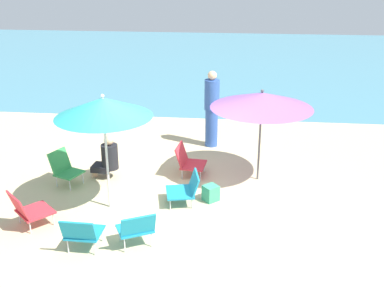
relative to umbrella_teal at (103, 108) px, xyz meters
name	(u,v)px	position (x,y,z in m)	size (l,w,h in m)	color
ground_plane	(167,209)	(0.99, 0.03, -1.80)	(40.00, 40.00, 0.00)	#CCB789
sea_water	(214,60)	(0.99, 13.04, -1.80)	(40.00, 16.00, 0.01)	teal
umbrella_teal	(103,108)	(0.00, 0.00, 0.00)	(1.59, 1.59, 2.02)	silver
umbrella_purple	(262,100)	(2.58, 1.40, -0.20)	(1.91, 1.91, 1.81)	#4C4C51
beach_chair_a	(186,188)	(1.29, 0.29, -1.52)	(0.66, 0.66, 0.55)	teal
beach_chair_b	(28,209)	(-1.10, -0.78, -1.48)	(0.78, 0.78, 0.63)	red
beach_chair_c	(188,160)	(1.20, 1.45, -1.49)	(0.60, 0.60, 0.62)	red
beach_chair_d	(136,228)	(0.74, -1.17, -1.47)	(0.68, 0.67, 0.61)	teal
beach_chair_e	(64,167)	(-1.08, 0.78, -1.46)	(0.64, 0.61, 0.66)	#33934C
beach_chair_f	(82,232)	(-0.03, -1.35, -1.48)	(0.51, 0.56, 0.60)	teal
person_a	(212,109)	(1.55, 3.09, -0.92)	(0.33, 0.33, 1.75)	#2D519E
person_b	(108,158)	(-0.34, 1.15, -1.38)	(0.56, 0.35, 0.88)	black
beach_bag	(211,193)	(1.72, 0.42, -1.66)	(0.24, 0.23, 0.29)	#389970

